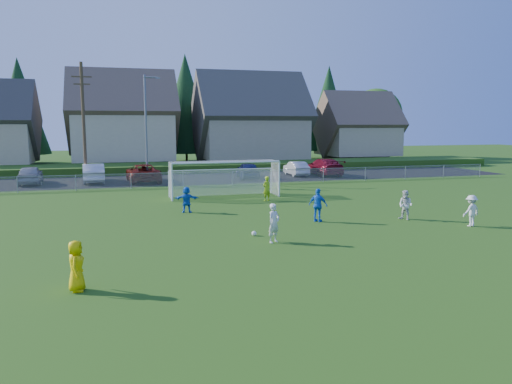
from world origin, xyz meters
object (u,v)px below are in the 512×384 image
at_px(car_b, 94,173).
at_px(soccer_goal, 224,173).
at_px(soccer_ball, 254,233).
at_px(car_f, 296,168).
at_px(referee, 76,266).
at_px(player_white_c, 471,211).
at_px(car_e, 248,170).
at_px(car_a, 30,175).
at_px(player_blue_b, 187,199).
at_px(player_blue_a, 318,205).
at_px(player_white_a, 274,223).
at_px(goalkeeper, 267,189).
at_px(car_g, 324,167).
at_px(car_c, 143,173).
at_px(player_white_b, 406,205).

height_order(car_b, soccer_goal, soccer_goal).
relative_size(soccer_ball, car_f, 0.05).
height_order(referee, player_white_c, referee).
xyz_separation_m(car_e, soccer_goal, (-4.53, -10.52, 0.89)).
xyz_separation_m(car_a, soccer_goal, (13.90, -11.24, 0.85)).
distance_m(player_white_c, player_blue_b, 15.00).
height_order(soccer_ball, player_blue_a, player_blue_a).
relative_size(player_white_c, car_f, 0.37).
bearing_deg(car_a, player_blue_b, 118.67).
height_order(player_white_a, goalkeeper, player_white_a).
distance_m(player_white_a, car_b, 25.93).
bearing_deg(soccer_goal, car_f, 50.34).
bearing_deg(referee, player_white_a, -54.67).
xyz_separation_m(car_b, car_g, (21.20, 0.08, 0.01)).
distance_m(soccer_ball, player_white_a, 1.67).
xyz_separation_m(referee, car_f, (18.08, 29.46, -0.10)).
distance_m(player_white_c, car_c, 27.32).
height_order(player_white_a, car_e, player_white_a).
height_order(car_c, car_f, car_c).
bearing_deg(player_white_b, car_b, -171.08).
xyz_separation_m(player_blue_a, goalkeeper, (-0.48, 7.37, -0.06)).
distance_m(goalkeeper, car_g, 16.98).
xyz_separation_m(car_f, soccer_goal, (-9.66, -11.66, 0.95)).
xyz_separation_m(player_white_a, car_f, (10.45, 25.21, -0.16)).
relative_size(player_white_b, car_f, 0.38).
bearing_deg(car_g, car_f, -10.27).
bearing_deg(player_white_b, soccer_goal, -173.24).
relative_size(player_white_a, car_g, 0.30).
bearing_deg(goalkeeper, player_white_c, 101.66).
distance_m(player_white_a, soccer_goal, 13.60).
bearing_deg(player_blue_a, car_e, -48.84).
relative_size(goalkeeper, car_b, 0.33).
height_order(player_blue_b, car_a, car_a).
relative_size(goalkeeper, soccer_goal, 0.22).
height_order(soccer_ball, car_a, car_a).
distance_m(car_a, car_c, 9.13).
bearing_deg(player_white_a, goalkeeper, 43.07).
relative_size(referee, car_f, 0.38).
bearing_deg(player_blue_a, referee, 81.22).
relative_size(soccer_ball, car_e, 0.05).
xyz_separation_m(soccer_ball, player_blue_b, (-2.07, 6.76, 0.63)).
bearing_deg(car_e, soccer_ball, 81.93).
bearing_deg(car_c, car_e, 178.97).
xyz_separation_m(player_white_b, car_b, (-16.27, 21.77, 0.03)).
relative_size(player_blue_b, car_b, 0.30).
relative_size(car_a, car_c, 0.82).
relative_size(player_white_b, car_c, 0.28).
height_order(player_blue_b, car_g, car_g).
height_order(player_white_b, car_f, player_white_b).
height_order(player_white_b, car_c, player_white_b).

